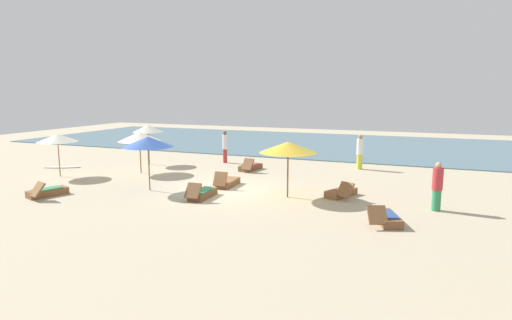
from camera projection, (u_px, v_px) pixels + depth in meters
The scene contains 17 objects.
ground_plane at pixel (222, 190), 18.13m from camera, with size 60.00×60.00×0.00m, color #BCAD8E.
ocean_water at pixel (317, 144), 33.70m from camera, with size 48.00×16.00×0.06m, color slate.
umbrella_0 at pixel (57, 138), 20.73m from camera, with size 1.92×1.92×2.11m.
umbrella_1 at pixel (140, 137), 21.62m from camera, with size 2.16×2.16×2.12m.
umbrella_2 at pixel (148, 142), 17.75m from camera, with size 2.10×2.10×2.30m.
umbrella_3 at pixel (288, 147), 16.62m from camera, with size 2.25×2.25×2.23m.
umbrella_4 at pixel (148, 129), 24.15m from camera, with size 1.71×1.71×2.27m.
lounger_0 at pixel (341, 193), 16.98m from camera, with size 1.20×1.76×0.71m.
lounger_1 at pixel (47, 192), 17.06m from camera, with size 1.10×1.78×0.70m.
lounger_2 at pixel (202, 194), 16.80m from camera, with size 0.66×1.70×0.70m.
lounger_3 at pixel (386, 218), 13.57m from camera, with size 1.15×1.80×0.68m.
lounger_4 at pixel (250, 167), 22.64m from camera, with size 0.89×1.74×0.72m.
lounger_5 at pixel (227, 182), 18.85m from camera, with size 0.68×1.66×0.75m.
person_0 at pixel (225, 146), 24.87m from camera, with size 0.39×0.39×1.87m.
person_1 at pixel (360, 152), 22.82m from camera, with size 0.50×0.50×1.87m.
person_2 at pixel (437, 186), 14.91m from camera, with size 0.47×0.47×1.74m.
surfboard at pixel (62, 167), 23.42m from camera, with size 2.07×1.28×0.07m.
Camera 1 is at (7.94, -15.87, 4.20)m, focal length 29.82 mm.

